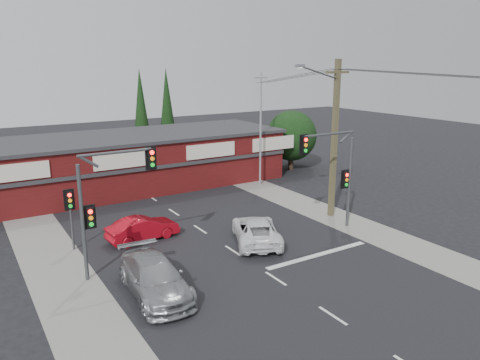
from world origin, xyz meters
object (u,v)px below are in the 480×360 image
white_suv (256,230)px  utility_pole (333,134)px  silver_suv (155,278)px  red_sedan (143,229)px  shop_building (120,162)px

white_suv → utility_pole: utility_pole is taller
silver_suv → red_sedan: (1.84, 6.38, -0.11)m
shop_building → utility_pole: bearing=-56.2°
silver_suv → shop_building: 18.52m
white_suv → utility_pole: size_ratio=0.50×
silver_suv → shop_building: (4.34, 17.96, 1.35)m
utility_pole → shop_building: bearing=123.8°
shop_building → silver_suv: bearing=-103.6°
silver_suv → utility_pole: size_ratio=0.54×
white_suv → shop_building: size_ratio=0.18×
red_sedan → utility_pole: (11.86, -2.42, 4.72)m
red_sedan → shop_building: bearing=-17.8°
white_suv → red_sedan: white_suv is taller
red_sedan → utility_pole: utility_pole is taller
silver_suv → utility_pole: utility_pole is taller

